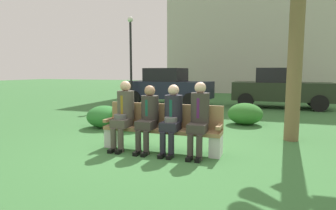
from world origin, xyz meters
TOP-DOWN VIEW (x-y plane):
  - ground_plane at (0.00, 0.00)m, footprint 80.00×80.00m
  - park_bench at (0.05, -0.02)m, footprint 2.33×0.44m
  - seated_man_leftmost at (-0.72, -0.15)m, footprint 0.34×0.72m
  - seated_man_centerleft at (-0.20, -0.15)m, footprint 0.34×0.72m
  - seated_man_centerright at (0.29, -0.16)m, footprint 0.34×0.72m
  - seated_man_rightmost at (0.80, -0.15)m, footprint 0.34×0.72m
  - shrub_near_bench at (-1.52, 1.60)m, footprint 1.03×0.95m
  - shrub_mid_lawn at (1.39, 3.28)m, footprint 1.00×0.91m
  - shrub_far_lawn at (-2.23, 1.54)m, footprint 0.97×0.89m
  - parked_car_near at (-2.33, 7.19)m, footprint 4.06×2.08m
  - parked_car_far at (2.51, 7.66)m, footprint 3.93×1.77m
  - street_lamp at (-3.77, 6.32)m, footprint 0.24×0.24m
  - building_backdrop at (1.04, 18.19)m, footprint 12.81×7.00m

SIDE VIEW (x-z plane):
  - ground_plane at x=0.00m, z-range 0.00..0.00m
  - shrub_far_lawn at x=-2.23m, z-range 0.00..0.60m
  - shrub_mid_lawn at x=1.39m, z-range 0.00..0.62m
  - shrub_near_bench at x=-1.52m, z-range 0.00..0.64m
  - park_bench at x=0.05m, z-range -0.01..0.89m
  - seated_man_centerleft at x=-0.20m, z-range 0.08..1.34m
  - seated_man_centerright at x=0.29m, z-range 0.07..1.36m
  - seated_man_leftmost at x=-0.72m, z-range 0.07..1.42m
  - seated_man_rightmost at x=0.80m, z-range 0.08..1.42m
  - parked_car_near at x=-2.33m, z-range 0.00..1.68m
  - parked_car_far at x=2.51m, z-range 0.00..1.68m
  - street_lamp at x=-3.77m, z-range 0.41..4.32m
  - building_backdrop at x=1.04m, z-range 0.02..11.99m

